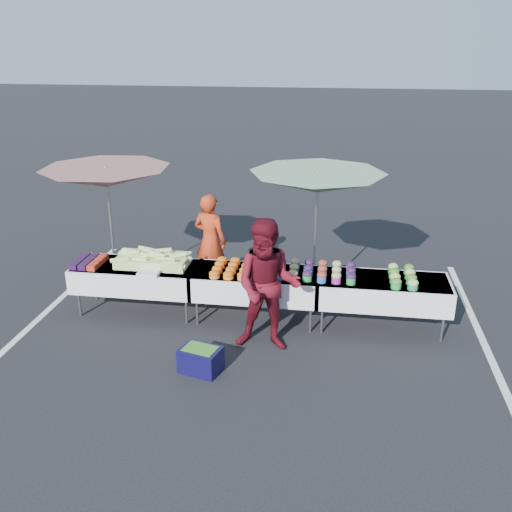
# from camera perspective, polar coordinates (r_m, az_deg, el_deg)

# --- Properties ---
(ground) EXTENTS (80.00, 80.00, 0.00)m
(ground) POSITION_cam_1_polar(r_m,az_deg,el_deg) (8.54, -0.00, -6.27)
(ground) COLOR black
(stripe_left) EXTENTS (0.10, 5.00, 0.00)m
(stripe_left) POSITION_cam_1_polar(r_m,az_deg,el_deg) (9.50, -19.53, -4.59)
(stripe_left) COLOR silver
(stripe_left) RESTS_ON ground
(stripe_right) EXTENTS (0.10, 5.00, 0.00)m
(stripe_right) POSITION_cam_1_polar(r_m,az_deg,el_deg) (8.72, 21.48, -7.25)
(stripe_right) COLOR silver
(stripe_right) RESTS_ON ground
(table_left) EXTENTS (1.86, 0.81, 0.75)m
(table_left) POSITION_cam_1_polar(r_m,az_deg,el_deg) (8.71, -11.80, -1.93)
(table_left) COLOR white
(table_left) RESTS_ON ground
(table_center) EXTENTS (1.86, 0.81, 0.75)m
(table_center) POSITION_cam_1_polar(r_m,az_deg,el_deg) (8.28, -0.00, -2.69)
(table_center) COLOR white
(table_center) RESTS_ON ground
(table_right) EXTENTS (1.86, 0.81, 0.75)m
(table_right) POSITION_cam_1_polar(r_m,az_deg,el_deg) (8.24, 12.51, -3.37)
(table_right) COLOR white
(table_right) RESTS_ON ground
(berry_punnets) EXTENTS (0.40, 0.54, 0.08)m
(berry_punnets) POSITION_cam_1_polar(r_m,az_deg,el_deg) (8.84, -16.36, -0.54)
(berry_punnets) COLOR black
(berry_punnets) RESTS_ON table_left
(corn_pile) EXTENTS (1.16, 0.57, 0.26)m
(corn_pile) POSITION_cam_1_polar(r_m,az_deg,el_deg) (8.57, -10.22, -0.34)
(corn_pile) COLOR #A9BD61
(corn_pile) RESTS_ON table_left
(plastic_bags) EXTENTS (0.30, 0.25, 0.05)m
(plastic_bags) POSITION_cam_1_polar(r_m,az_deg,el_deg) (8.28, -10.64, -1.64)
(plastic_bags) COLOR white
(plastic_bags) RESTS_ON table_left
(carrot_bowls) EXTENTS (0.55, 0.69, 0.11)m
(carrot_bowls) POSITION_cam_1_polar(r_m,az_deg,el_deg) (8.24, -2.42, -1.19)
(carrot_bowls) COLOR orange
(carrot_bowls) RESTS_ON table_center
(potato_cups) EXTENTS (1.14, 0.58, 0.16)m
(potato_cups) POSITION_cam_1_polar(r_m,az_deg,el_deg) (8.11, 5.95, -1.43)
(potato_cups) COLOR blue
(potato_cups) RESTS_ON table_right
(bean_baskets) EXTENTS (0.36, 0.68, 0.15)m
(bean_baskets) POSITION_cam_1_polar(r_m,az_deg,el_deg) (8.16, 14.46, -1.96)
(bean_baskets) COLOR #228A3F
(bean_baskets) RESTS_ON table_right
(vendor) EXTENTS (0.66, 0.53, 1.58)m
(vendor) POSITION_cam_1_polar(r_m,az_deg,el_deg) (9.39, -4.61, 1.54)
(vendor) COLOR #B33114
(vendor) RESTS_ON ground
(customer) EXTENTS (0.88, 0.69, 1.80)m
(customer) POSITION_cam_1_polar(r_m,az_deg,el_deg) (7.41, 1.18, -3.02)
(customer) COLOR #570D17
(customer) RESTS_ON ground
(umbrella_left) EXTENTS (2.52, 2.52, 2.06)m
(umbrella_left) POSITION_cam_1_polar(r_m,az_deg,el_deg) (9.21, -14.74, 7.52)
(umbrella_left) COLOR black
(umbrella_left) RESTS_ON ground
(umbrella_right) EXTENTS (2.07, 2.07, 2.09)m
(umbrella_right) POSITION_cam_1_polar(r_m,az_deg,el_deg) (8.54, 6.15, 7.23)
(umbrella_right) COLOR black
(umbrella_right) RESTS_ON ground
(storage_bin) EXTENTS (0.57, 0.47, 0.32)m
(storage_bin) POSITION_cam_1_polar(r_m,az_deg,el_deg) (7.26, -5.55, -10.22)
(storage_bin) COLOR #0D0A36
(storage_bin) RESTS_ON ground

